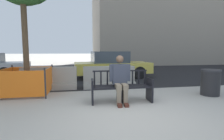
{
  "coord_description": "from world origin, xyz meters",
  "views": [
    {
      "loc": [
        -1.07,
        -3.57,
        1.43
      ],
      "look_at": [
        0.06,
        2.62,
        0.75
      ],
      "focal_mm": 28.0,
      "sensor_mm": 36.0,
      "label": 1
    }
  ],
  "objects_px": {
    "seated_person": "(120,78)",
    "construction_fence": "(27,80)",
    "jersey_barrier_left": "(50,80)",
    "car_taxi_near": "(112,65)",
    "street_bench": "(121,88)",
    "jersey_barrier_centre": "(109,79)",
    "trash_bin": "(210,82)"
  },
  "relations": [
    {
      "from": "seated_person",
      "to": "construction_fence",
      "type": "distance_m",
      "value": 3.18
    },
    {
      "from": "construction_fence",
      "to": "car_taxi_near",
      "type": "distance_m",
      "value": 4.67
    },
    {
      "from": "trash_bin",
      "to": "seated_person",
      "type": "bearing_deg",
      "value": -175.09
    },
    {
      "from": "seated_person",
      "to": "trash_bin",
      "type": "xyz_separation_m",
      "value": [
        3.07,
        0.26,
        -0.27
      ]
    },
    {
      "from": "street_bench",
      "to": "seated_person",
      "type": "height_order",
      "value": "seated_person"
    },
    {
      "from": "jersey_barrier_centre",
      "to": "trash_bin",
      "type": "xyz_separation_m",
      "value": [
        3.05,
        -1.78,
        0.08
      ]
    },
    {
      "from": "jersey_barrier_left",
      "to": "car_taxi_near",
      "type": "distance_m",
      "value": 3.78
    },
    {
      "from": "seated_person",
      "to": "construction_fence",
      "type": "xyz_separation_m",
      "value": [
        -2.82,
        1.45,
        -0.22
      ]
    },
    {
      "from": "car_taxi_near",
      "to": "trash_bin",
      "type": "height_order",
      "value": "car_taxi_near"
    },
    {
      "from": "car_taxi_near",
      "to": "seated_person",
      "type": "bearing_deg",
      "value": -97.27
    },
    {
      "from": "jersey_barrier_left",
      "to": "jersey_barrier_centre",
      "type": "bearing_deg",
      "value": -2.63
    },
    {
      "from": "jersey_barrier_centre",
      "to": "construction_fence",
      "type": "bearing_deg",
      "value": -168.21
    },
    {
      "from": "street_bench",
      "to": "construction_fence",
      "type": "distance_m",
      "value": 3.19
    },
    {
      "from": "construction_fence",
      "to": "car_taxi_near",
      "type": "height_order",
      "value": "car_taxi_near"
    },
    {
      "from": "construction_fence",
      "to": "trash_bin",
      "type": "relative_size",
      "value": 1.69
    },
    {
      "from": "jersey_barrier_left",
      "to": "construction_fence",
      "type": "distance_m",
      "value": 0.92
    },
    {
      "from": "seated_person",
      "to": "jersey_barrier_left",
      "type": "relative_size",
      "value": 0.66
    },
    {
      "from": "car_taxi_near",
      "to": "trash_bin",
      "type": "bearing_deg",
      "value": -60.42
    },
    {
      "from": "jersey_barrier_left",
      "to": "street_bench",
      "type": "bearing_deg",
      "value": -42.54
    },
    {
      "from": "seated_person",
      "to": "jersey_barrier_centre",
      "type": "relative_size",
      "value": 0.65
    },
    {
      "from": "street_bench",
      "to": "construction_fence",
      "type": "height_order",
      "value": "construction_fence"
    },
    {
      "from": "seated_person",
      "to": "construction_fence",
      "type": "bearing_deg",
      "value": 152.8
    },
    {
      "from": "street_bench",
      "to": "construction_fence",
      "type": "relative_size",
      "value": 1.2
    },
    {
      "from": "jersey_barrier_centre",
      "to": "trash_bin",
      "type": "height_order",
      "value": "trash_bin"
    },
    {
      "from": "street_bench",
      "to": "jersey_barrier_left",
      "type": "height_order",
      "value": "street_bench"
    },
    {
      "from": "jersey_barrier_centre",
      "to": "construction_fence",
      "type": "xyz_separation_m",
      "value": [
        -2.84,
        -0.59,
        0.13
      ]
    },
    {
      "from": "street_bench",
      "to": "jersey_barrier_left",
      "type": "distance_m",
      "value": 3.09
    },
    {
      "from": "jersey_barrier_centre",
      "to": "construction_fence",
      "type": "height_order",
      "value": "construction_fence"
    },
    {
      "from": "jersey_barrier_left",
      "to": "car_taxi_near",
      "type": "xyz_separation_m",
      "value": [
        2.82,
        2.49,
        0.35
      ]
    },
    {
      "from": "construction_fence",
      "to": "trash_bin",
      "type": "bearing_deg",
      "value": -11.38
    },
    {
      "from": "car_taxi_near",
      "to": "street_bench",
      "type": "bearing_deg",
      "value": -96.76
    },
    {
      "from": "seated_person",
      "to": "trash_bin",
      "type": "distance_m",
      "value": 3.09
    }
  ]
}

